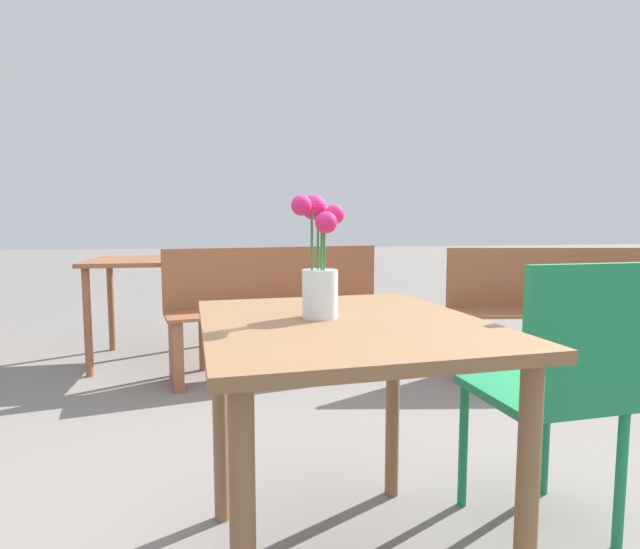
% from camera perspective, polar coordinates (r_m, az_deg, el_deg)
% --- Properties ---
extents(table_front, '(0.79, 0.91, 0.75)m').
position_cam_1_polar(table_front, '(1.38, 2.55, -9.90)').
color(table_front, brown).
rests_on(table_front, ground_plane).
extents(flower_vase, '(0.15, 0.15, 0.34)m').
position_cam_1_polar(flower_vase, '(1.37, -0.08, 0.55)').
color(flower_vase, silver).
rests_on(flower_vase, table_front).
extents(cafe_chair, '(0.42, 0.42, 0.90)m').
position_cam_1_polar(cafe_chair, '(1.74, 25.49, -10.99)').
color(cafe_chair, '#197A47').
rests_on(cafe_chair, ground_plane).
extents(bench_near, '(1.56, 0.62, 0.85)m').
position_cam_1_polar(bench_near, '(3.42, -4.61, -3.51)').
color(bench_near, brown).
rests_on(bench_near, ground_plane).
extents(bench_middle, '(2.01, 0.71, 0.85)m').
position_cam_1_polar(bench_middle, '(3.79, 29.14, -3.00)').
color(bench_middle, brown).
rests_on(bench_middle, ground_plane).
extents(table_back, '(0.86, 0.84, 0.75)m').
position_cam_1_polar(table_back, '(3.87, -18.67, 0.08)').
color(table_back, brown).
rests_on(table_back, ground_plane).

